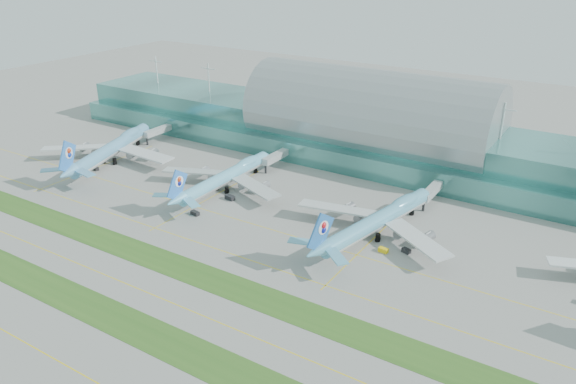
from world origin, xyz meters
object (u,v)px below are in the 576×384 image
Objects in this scene: airliner_a at (113,148)px; airliner_b at (227,176)px; terminal at (369,130)px; airliner_c at (379,219)px.

airliner_a is 67.74m from airliner_b.
terminal is 80.83m from airliner_c.
airliner_a is at bearing -178.41° from airliner_b.
airliner_a is at bearing -169.34° from airliner_c.
airliner_c is at bearing -3.83° from airliner_b.
terminal reaches higher than airliner_b.
airliner_a is at bearing -145.96° from terminal.
airliner_b is at bearing -171.96° from airliner_c.
airliner_b is (67.69, 2.33, -0.81)m from airliner_a.
airliner_c is at bearing -18.79° from airliner_a.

